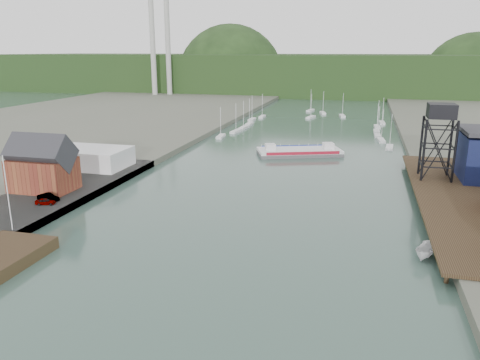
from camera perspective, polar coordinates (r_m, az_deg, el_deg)
The scene contains 15 objects.
ground at distance 58.69m, azimuth -6.56°, elevation -14.02°, with size 600.00×600.00×0.00m, color #304B44.
west_land at distance 171.53m, azimuth -26.01°, elevation 4.27°, with size 120.00×400.00×3.20m, color #4C5142.
west_quay at distance 93.98m, azimuth -25.28°, elevation -3.38°, with size 16.00×80.00×1.60m, color slate.
east_pier at distance 97.83m, azimuth 24.64°, elevation -1.92°, with size 14.00×70.00×2.45m.
harbor_building at distance 101.25m, azimuth -22.94°, elevation 1.29°, with size 12.20×8.20×8.90m.
white_shed at distance 118.75m, azimuth -17.81°, elevation 2.63°, with size 18.00×12.00×4.50m, color silver.
flagpole at distance 80.43m, azimuth -26.48°, elevation -1.46°, with size 0.16×0.16×12.00m, color silver.
lift_tower at distance 107.34m, azimuth 23.32°, elevation 7.21°, with size 6.50×6.50×16.00m.
marina_sailboats at distance 188.96m, azimuth 8.87°, elevation 6.67°, with size 57.71×92.65×0.90m.
smokestacks at distance 306.60m, azimuth -9.67°, elevation 15.54°, with size 11.20×8.20×60.00m.
distant_hills at distance 349.97m, azimuth 11.23°, elevation 12.22°, with size 500.00×120.00×80.00m.
chain_ferry at distance 134.64m, azimuth 7.24°, elevation 3.45°, with size 25.15×17.02×3.36m.
motorboat at distance 72.50m, azimuth 21.68°, elevation -8.15°, with size 2.10×5.58×2.15m, color silver.
car_west_a at distance 92.58m, azimuth -22.65°, elevation -2.44°, with size 1.40×3.48×1.19m, color #999999.
car_west_b at distance 94.48m, azimuth -22.33°, elevation -1.98°, with size 1.52×4.37×1.44m, color #999999.
Camera 1 is at (19.23, -47.36, 28.84)m, focal length 35.00 mm.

